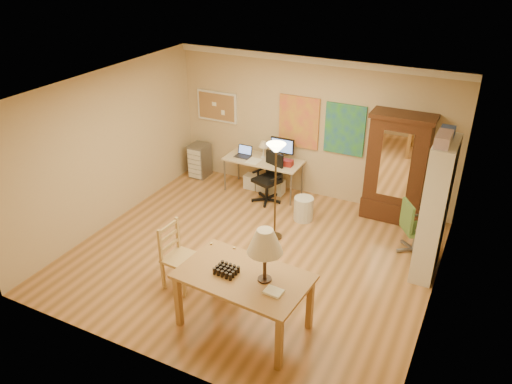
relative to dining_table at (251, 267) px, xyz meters
The scene contains 16 objects.
floor 1.92m from the dining_table, 116.95° to the left, with size 5.50×5.50×0.00m, color olive.
crown_molding 4.33m from the dining_table, 100.76° to the left, with size 5.50×0.08×0.12m, color white.
corkboard 4.86m from the dining_table, 125.38° to the left, with size 0.90×0.04×0.62m, color #A5804D.
art_panel_left 4.09m from the dining_table, 104.20° to the left, with size 0.80×0.04×1.00m, color gold.
art_panel_right 3.97m from the dining_table, 91.41° to the left, with size 0.75×0.04×0.95m, color #256495.
dining_table is the anchor object (origin of this frame).
ladder_chair_back 1.06m from the dining_table, 140.03° to the left, with size 0.44×0.42×0.84m.
ladder_chair_left 1.48m from the dining_table, 165.38° to the left, with size 0.46×0.48×1.00m.
torchiere_lamp 2.27m from the dining_table, 106.93° to the left, with size 0.31×0.31×1.72m.
computer_desk 3.98m from the dining_table, 113.04° to the left, with size 1.53×0.67×1.16m.
office_chair_black 3.62m from the dining_table, 111.92° to the left, with size 0.59×0.59×0.96m.
office_chair_green 3.23m from the dining_table, 60.95° to the left, with size 0.58×0.58×0.92m.
drawer_cart 4.83m from the dining_table, 130.32° to the left, with size 0.36×0.43×0.71m.
armoire 3.83m from the dining_table, 75.51° to the left, with size 1.07×0.51×1.97m.
bookshelf 2.93m from the dining_table, 52.12° to the left, with size 0.32×0.85×2.13m.
wastebin 3.05m from the dining_table, 98.50° to the left, with size 0.35×0.35×0.44m, color silver.
Camera 1 is at (3.05, -5.93, 4.61)m, focal length 35.00 mm.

